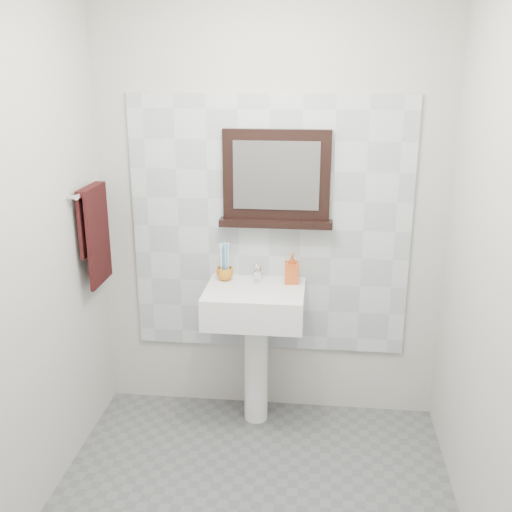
% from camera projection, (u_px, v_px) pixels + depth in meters
% --- Properties ---
extents(back_wall, '(2.00, 0.01, 2.50)m').
position_uv_depth(back_wall, '(270.00, 210.00, 3.42)').
color(back_wall, beige).
rests_on(back_wall, ground).
extents(front_wall, '(2.00, 0.01, 2.50)m').
position_uv_depth(front_wall, '(184.00, 436.00, 1.34)').
color(front_wall, beige).
rests_on(front_wall, ground).
extents(left_wall, '(0.01, 2.20, 2.50)m').
position_uv_depth(left_wall, '(7.00, 265.00, 2.49)').
color(left_wall, beige).
rests_on(left_wall, ground).
extents(right_wall, '(0.01, 2.20, 2.50)m').
position_uv_depth(right_wall, '(506.00, 283.00, 2.28)').
color(right_wall, beige).
rests_on(right_wall, ground).
extents(splashback, '(1.60, 0.02, 1.50)m').
position_uv_depth(splashback, '(269.00, 228.00, 3.44)').
color(splashback, silver).
rests_on(splashback, back_wall).
extents(pedestal_sink, '(0.55, 0.44, 0.96)m').
position_uv_depth(pedestal_sink, '(255.00, 318.00, 3.39)').
color(pedestal_sink, white).
rests_on(pedestal_sink, ground).
extents(toothbrush_cup, '(0.11, 0.11, 0.08)m').
position_uv_depth(toothbrush_cup, '(225.00, 274.00, 3.44)').
color(toothbrush_cup, orange).
rests_on(toothbrush_cup, pedestal_sink).
extents(toothbrushes, '(0.05, 0.04, 0.21)m').
position_uv_depth(toothbrushes, '(225.00, 260.00, 3.42)').
color(toothbrushes, white).
rests_on(toothbrushes, toothbrush_cup).
extents(soap_dispenser, '(0.09, 0.09, 0.18)m').
position_uv_depth(soap_dispenser, '(292.00, 268.00, 3.38)').
color(soap_dispenser, red).
rests_on(soap_dispenser, pedestal_sink).
extents(framed_mirror, '(0.64, 0.11, 0.54)m').
position_uv_depth(framed_mirror, '(276.00, 181.00, 3.33)').
color(framed_mirror, black).
rests_on(framed_mirror, back_wall).
extents(towel_bar, '(0.07, 0.40, 0.03)m').
position_uv_depth(towel_bar, '(90.00, 190.00, 3.22)').
color(towel_bar, silver).
rests_on(towel_bar, left_wall).
extents(hand_towel, '(0.06, 0.30, 0.55)m').
position_uv_depth(hand_towel, '(95.00, 228.00, 3.28)').
color(hand_towel, black).
rests_on(hand_towel, towel_bar).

